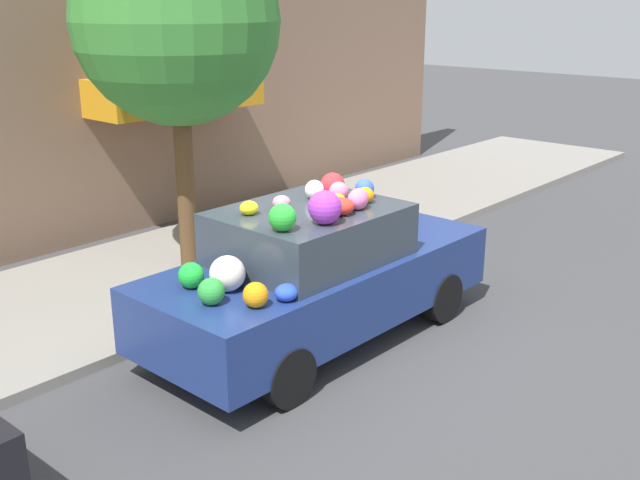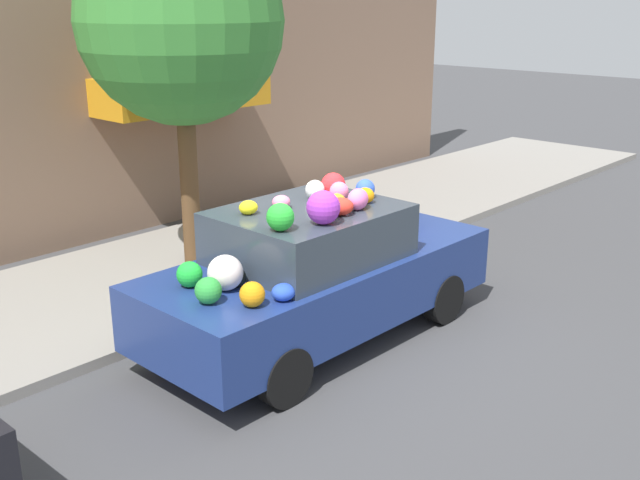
% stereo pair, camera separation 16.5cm
% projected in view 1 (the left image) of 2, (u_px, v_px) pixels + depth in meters
% --- Properties ---
extents(ground_plane, '(60.00, 60.00, 0.00)m').
position_uv_depth(ground_plane, '(318.00, 336.00, 8.28)').
color(ground_plane, '#424244').
extents(sidewalk_curb, '(24.00, 3.20, 0.12)m').
position_uv_depth(sidewalk_curb, '(167.00, 274.00, 9.97)').
color(sidewalk_curb, gray).
rests_on(sidewalk_curb, ground).
extents(building_facade, '(18.00, 1.20, 6.13)m').
position_uv_depth(building_facade, '(60.00, 38.00, 10.50)').
color(building_facade, '#846651').
rests_on(building_facade, ground).
extents(street_tree, '(2.57, 2.57, 4.46)m').
position_uv_depth(street_tree, '(176.00, 22.00, 9.14)').
color(street_tree, brown).
rests_on(street_tree, sidewalk_curb).
extents(fire_hydrant, '(0.20, 0.20, 0.70)m').
position_uv_depth(fire_hydrant, '(352.00, 217.00, 11.10)').
color(fire_hydrant, red).
rests_on(fire_hydrant, sidewalk_curb).
extents(art_car, '(4.10, 1.71, 1.83)m').
position_uv_depth(art_car, '(318.00, 271.00, 7.99)').
color(art_car, navy).
rests_on(art_car, ground).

